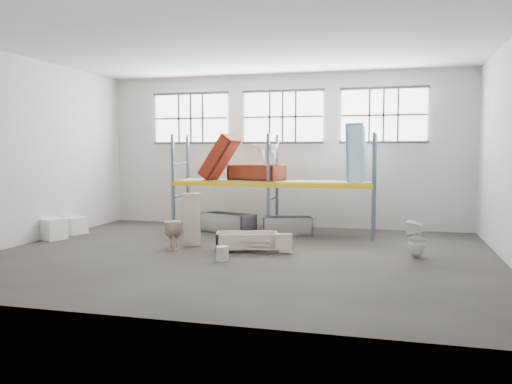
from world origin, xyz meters
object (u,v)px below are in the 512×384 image
(bathtub_beige, at_px, (247,241))
(steel_tub_left, at_px, (228,223))
(blue_tub_upright, at_px, (356,154))
(toilet_beige, at_px, (173,234))
(toilet_white, at_px, (416,239))
(carton_near, at_px, (51,229))
(cistern_tall, at_px, (192,219))
(rust_tub_flat, at_px, (256,173))
(steel_tub_right, at_px, (287,226))
(bucket, at_px, (222,254))

(bathtub_beige, height_order, steel_tub_left, steel_tub_left)
(blue_tub_upright, bearing_deg, toilet_beige, -142.48)
(toilet_white, height_order, carton_near, toilet_white)
(cistern_tall, relative_size, rust_tub_flat, 0.82)
(toilet_beige, xyz_separation_m, steel_tub_right, (2.40, 2.90, -0.11))
(toilet_beige, xyz_separation_m, toilet_white, (5.99, 0.36, 0.06))
(cistern_tall, bearing_deg, rust_tub_flat, 46.39)
(steel_tub_right, relative_size, bucket, 4.41)
(cistern_tall, distance_m, steel_tub_right, 3.18)
(carton_near, bearing_deg, rust_tub_flat, 28.44)
(toilet_beige, xyz_separation_m, rust_tub_flat, (1.36, 3.24, 1.45))
(rust_tub_flat, xyz_separation_m, bucket, (0.35, -4.39, -1.65))
(steel_tub_right, bearing_deg, blue_tub_upright, 12.85)
(steel_tub_right, height_order, blue_tub_upright, blue_tub_upright)
(cistern_tall, relative_size, steel_tub_right, 0.94)
(steel_tub_left, bearing_deg, toilet_beige, -102.02)
(steel_tub_right, distance_m, bucket, 4.11)
(bucket, xyz_separation_m, carton_near, (-5.60, 1.55, 0.13))
(steel_tub_left, bearing_deg, steel_tub_right, 4.08)
(toilet_beige, distance_m, steel_tub_right, 3.77)
(rust_tub_flat, xyz_separation_m, carton_near, (-5.25, -2.84, -1.52))
(toilet_beige, height_order, blue_tub_upright, blue_tub_upright)
(toilet_white, distance_m, steel_tub_left, 5.91)
(toilet_beige, xyz_separation_m, blue_tub_upright, (4.35, 3.34, 2.02))
(bathtub_beige, xyz_separation_m, steel_tub_left, (-1.33, 2.58, 0.07))
(toilet_beige, bearing_deg, cistern_tall, -141.71)
(blue_tub_upright, bearing_deg, bucket, -120.43)
(bucket, height_order, carton_near, carton_near)
(toilet_white, distance_m, carton_near, 9.88)
(steel_tub_right, bearing_deg, carton_near, -158.34)
(cistern_tall, bearing_deg, carton_near, 159.79)
(cistern_tall, bearing_deg, steel_tub_left, 60.41)
(toilet_beige, height_order, bucket, toilet_beige)
(toilet_beige, bearing_deg, toilet_white, 160.65)
(bathtub_beige, distance_m, steel_tub_left, 2.90)
(bathtub_beige, height_order, steel_tub_right, steel_tub_right)
(cistern_tall, relative_size, toilet_white, 1.60)
(toilet_beige, distance_m, bucket, 2.08)
(steel_tub_right, distance_m, carton_near, 6.77)
(bathtub_beige, xyz_separation_m, carton_near, (-5.80, 0.21, 0.07))
(blue_tub_upright, bearing_deg, steel_tub_right, -167.15)
(toilet_white, distance_m, steel_tub_right, 4.39)
(steel_tub_left, xyz_separation_m, rust_tub_flat, (0.77, 0.47, 1.52))
(toilet_white, relative_size, bucket, 2.61)
(cistern_tall, height_order, steel_tub_right, cistern_tall)
(rust_tub_flat, bearing_deg, toilet_white, -31.88)
(toilet_white, xyz_separation_m, bucket, (-4.27, -1.51, -0.27))
(cistern_tall, xyz_separation_m, rust_tub_flat, (1.06, 2.70, 1.13))
(rust_tub_flat, bearing_deg, cistern_tall, -111.42)
(steel_tub_right, relative_size, rust_tub_flat, 0.87)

